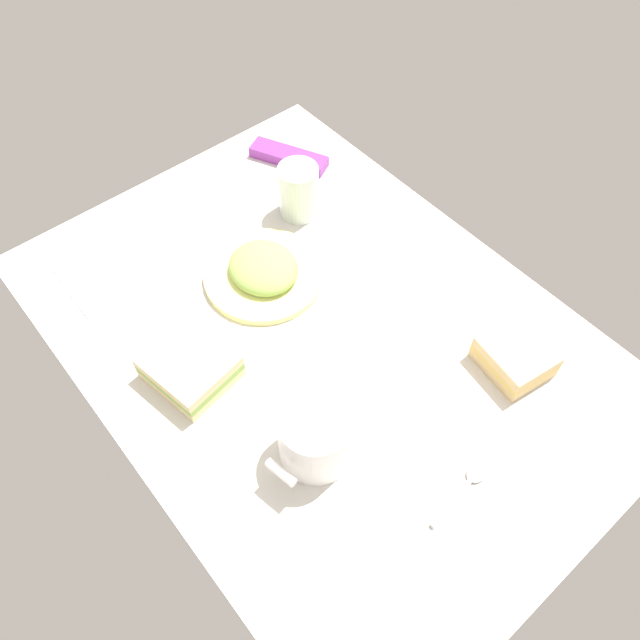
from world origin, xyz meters
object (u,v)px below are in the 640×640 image
sandwich_main (190,367)px  spoon (468,483)px  plate_of_food (265,270)px  paper_napkin (110,268)px  glass_of_milk (299,194)px  snack_bar (289,157)px  sandwich_side (515,357)px  coffee_mug_black (316,436)px

sandwich_main → spoon: size_ratio=1.12×
plate_of_food → paper_napkin: size_ratio=1.28×
glass_of_milk → paper_napkin: bearing=-106.8°
glass_of_milk → spoon: bearing=-15.4°
snack_bar → paper_napkin: (1.85, -37.91, -0.85)cm
sandwich_side → glass_of_milk: bearing=-175.0°
sandwich_main → sandwich_side: same height
spoon → glass_of_milk: bearing=164.6°
coffee_mug_black → sandwich_main: 21.15cm
sandwich_main → paper_napkin: sandwich_main is taller
coffee_mug_black → glass_of_milk: bearing=143.9°
coffee_mug_black → spoon: (15.79, 11.93, -4.37)cm
sandwich_main → spoon: sandwich_main is taller
snack_bar → paper_napkin: snack_bar is taller
plate_of_food → snack_bar: bearing=133.9°
plate_of_food → sandwich_main: (7.77, -18.87, 0.67)cm
glass_of_milk → snack_bar: bearing=149.3°
glass_of_milk → paper_napkin: size_ratio=0.64×
snack_bar → sandwich_side: bearing=-28.8°
plate_of_food → coffee_mug_black: 30.93cm
spoon → coffee_mug_black: bearing=-142.9°
coffee_mug_black → snack_bar: size_ratio=0.85×
sandwich_side → paper_napkin: bearing=-146.5°
glass_of_milk → spoon: glass_of_milk is taller
coffee_mug_black → spoon: coffee_mug_black is taller
coffee_mug_black → paper_napkin: coffee_mug_black is taller
spoon → snack_bar: bearing=161.6°
sandwich_main → paper_napkin: bearing=178.2°
sandwich_side → plate_of_food: bearing=-154.5°
coffee_mug_black → sandwich_side: bearing=75.4°
spoon → snack_bar: (-62.80, 20.84, 0.62)cm
coffee_mug_black → glass_of_milk: (-35.74, 26.10, -0.67)cm
sandwich_side → paper_napkin: 63.56cm
plate_of_food → spoon: plate_of_food is taller
paper_napkin → sandwich_main: bearing=-1.8°
sandwich_side → coffee_mug_black: bearing=-104.6°
spoon → snack_bar: size_ratio=0.80×
spoon → snack_bar: 66.17cm
glass_of_milk → plate_of_food: bearing=-59.2°
coffee_mug_black → sandwich_side: coffee_mug_black is taller
sandwich_main → snack_bar: (-26.87, 38.71, -1.20)cm
sandwich_main → glass_of_milk: bearing=116.0°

